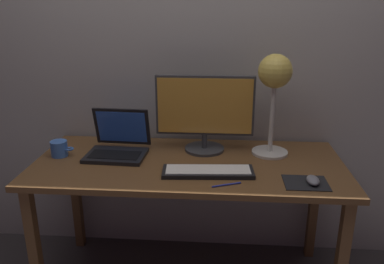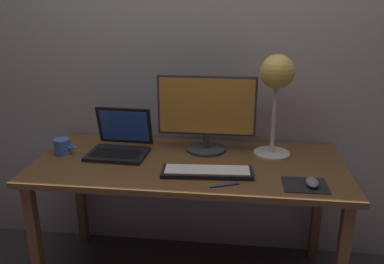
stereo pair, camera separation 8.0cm
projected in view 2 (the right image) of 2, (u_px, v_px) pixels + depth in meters
name	position (u px, v px, depth m)	size (l,w,h in m)	color
back_wall	(197.00, 44.00, 2.23)	(4.80, 0.06, 2.60)	#A8A099
desk	(189.00, 175.00, 2.06)	(1.60, 0.70, 0.74)	brown
monitor	(207.00, 111.00, 2.12)	(0.53, 0.22, 0.42)	#38383A
keyboard_main	(207.00, 172.00, 1.89)	(0.45, 0.17, 0.03)	black
laptop	(121.00, 140.00, 2.15)	(0.32, 0.29, 0.24)	black
desk_lamp	(277.00, 81.00, 2.00)	(0.19, 0.19, 0.54)	beige
mousepad	(305.00, 185.00, 1.77)	(0.20, 0.16, 0.00)	black
mouse	(312.00, 183.00, 1.76)	(0.06, 0.10, 0.03)	slate
coffee_mug	(62.00, 147.00, 2.13)	(0.12, 0.09, 0.08)	#3F72CC
pen	(224.00, 185.00, 1.77)	(0.01, 0.01, 0.14)	#2633A5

